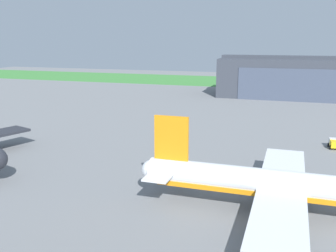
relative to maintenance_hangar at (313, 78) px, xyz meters
name	(u,v)px	position (x,y,z in m)	size (l,w,h in m)	color
ground_plane	(170,170)	(-28.72, -106.76, -8.25)	(440.00, 440.00, 0.00)	slate
grass_field_strip	(255,82)	(-28.72, 51.71, -8.21)	(440.00, 56.00, 0.08)	#418B3E
maintenance_hangar	(313,78)	(0.00, 0.00, 0.00)	(76.82, 28.74, 17.41)	#383D47
airliner_near_left	(288,186)	(-7.30, -118.69, -4.22)	(44.62, 37.82, 13.05)	silver
fuel_bowser	(334,143)	(2.21, -80.86, -7.09)	(2.53, 3.88, 2.08)	silver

